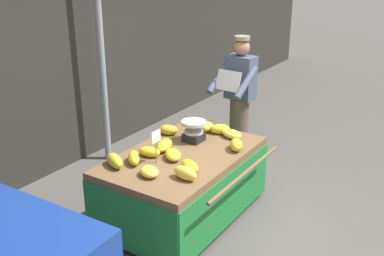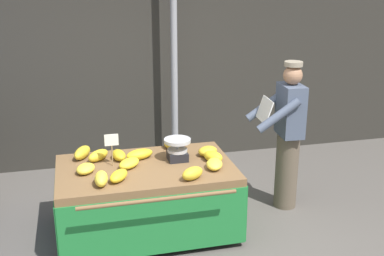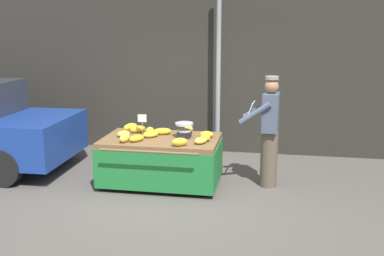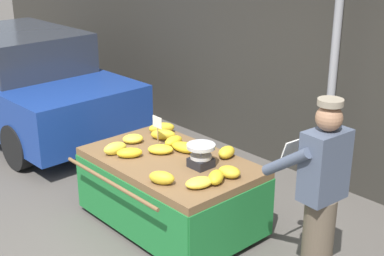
{
  "view_description": "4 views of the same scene",
  "coord_description": "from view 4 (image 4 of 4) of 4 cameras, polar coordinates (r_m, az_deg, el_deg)",
  "views": [
    {
      "loc": [
        -3.78,
        -1.91,
        2.7
      ],
      "look_at": [
        0.12,
        0.61,
        0.92
      ],
      "focal_mm": 42.69,
      "sensor_mm": 36.0,
      "label": 1
    },
    {
      "loc": [
        -0.83,
        -3.97,
        2.63
      ],
      "look_at": [
        0.3,
        0.48,
        1.13
      ],
      "focal_mm": 44.9,
      "sensor_mm": 36.0,
      "label": 2
    },
    {
      "loc": [
        1.49,
        -6.02,
        2.44
      ],
      "look_at": [
        0.32,
        0.51,
        0.93
      ],
      "focal_mm": 41.89,
      "sensor_mm": 36.0,
      "label": 3
    },
    {
      "loc": [
        3.67,
        -2.66,
        2.92
      ],
      "look_at": [
        0.07,
        0.6,
        1.12
      ],
      "focal_mm": 50.76,
      "sensor_mm": 36.0,
      "label": 4
    }
  ],
  "objects": [
    {
      "name": "ground_plane",
      "position": [
        5.39,
        -5.3,
        -12.59
      ],
      "size": [
        60.0,
        60.0,
        0.0
      ],
      "primitive_type": "plane",
      "color": "#514C47"
    },
    {
      "name": "back_wall",
      "position": [
        6.52,
        13.6,
        12.92
      ],
      "size": [
        16.0,
        0.24,
        4.29
      ],
      "primitive_type": "cube",
      "color": "#2D2B26",
      "rests_on": "ground"
    },
    {
      "name": "street_pole",
      "position": [
        5.99,
        14.72,
        7.01
      ],
      "size": [
        0.09,
        0.09,
        3.22
      ],
      "primitive_type": "cylinder",
      "color": "gray",
      "rests_on": "ground"
    },
    {
      "name": "banana_cart",
      "position": [
        5.53,
        -2.28,
        -5.12
      ],
      "size": [
        1.81,
        1.31,
        0.75
      ],
      "color": "brown",
      "rests_on": "ground"
    },
    {
      "name": "weighing_scale",
      "position": [
        5.22,
        0.95,
        -2.93
      ],
      "size": [
        0.28,
        0.28,
        0.23
      ],
      "color": "black",
      "rests_on": "banana_cart"
    },
    {
      "name": "price_sign",
      "position": [
        5.65,
        -3.67,
        0.31
      ],
      "size": [
        0.14,
        0.01,
        0.34
      ],
      "color": "#997A51",
      "rests_on": "banana_cart"
    },
    {
      "name": "banana_bunch_0",
      "position": [
        6.1,
        -3.2,
        0.0
      ],
      "size": [
        0.24,
        0.31,
        0.12
      ],
      "primitive_type": "ellipsoid",
      "rotation": [
        0.0,
        0.0,
        2.66
      ],
      "color": "gold",
      "rests_on": "banana_cart"
    },
    {
      "name": "banana_bunch_1",
      "position": [
        5.86,
        -6.23,
        -1.13
      ],
      "size": [
        0.25,
        0.27,
        0.09
      ],
      "primitive_type": "ellipsoid",
      "rotation": [
        0.0,
        0.0,
        2.65
      ],
      "color": "yellow",
      "rests_on": "banana_cart"
    },
    {
      "name": "banana_bunch_2",
      "position": [
        4.93,
        2.54,
        -5.19
      ],
      "size": [
        0.24,
        0.26,
        0.12
      ],
      "primitive_type": "ellipsoid",
      "rotation": [
        0.0,
        0.0,
        0.57
      ],
      "color": "gold",
      "rests_on": "banana_cart"
    },
    {
      "name": "banana_bunch_3",
      "position": [
        4.85,
        0.75,
        -5.76
      ],
      "size": [
        0.23,
        0.3,
        0.09
      ],
      "primitive_type": "ellipsoid",
      "rotation": [
        0.0,
        0.0,
        2.84
      ],
      "color": "yellow",
      "rests_on": "banana_cart"
    },
    {
      "name": "banana_bunch_4",
      "position": [
        5.92,
        -3.06,
        -0.69
      ],
      "size": [
        0.28,
        0.27,
        0.11
      ],
      "primitive_type": "ellipsoid",
      "rotation": [
        0.0,
        0.0,
        2.34
      ],
      "color": "gold",
      "rests_on": "banana_cart"
    },
    {
      "name": "banana_bunch_5",
      "position": [
        5.56,
        -3.33,
        -2.25
      ],
      "size": [
        0.29,
        0.3,
        0.1
      ],
      "primitive_type": "ellipsoid",
      "rotation": [
        0.0,
        0.0,
        2.36
      ],
      "color": "yellow",
      "rests_on": "banana_cart"
    },
    {
      "name": "banana_bunch_6",
      "position": [
        5.58,
        -0.78,
        -2.05
      ],
      "size": [
        0.33,
        0.23,
        0.11
      ],
      "primitive_type": "ellipsoid",
      "rotation": [
        0.0,
        0.0,
        1.88
      ],
      "color": "gold",
      "rests_on": "banana_cart"
    },
    {
      "name": "banana_bunch_7",
      "position": [
        5.75,
        -1.96,
        -1.37
      ],
      "size": [
        0.17,
        0.26,
        0.1
      ],
      "primitive_type": "ellipsoid",
      "rotation": [
        0.0,
        0.0,
        0.17
      ],
      "color": "gold",
      "rests_on": "banana_cart"
    },
    {
      "name": "banana_bunch_8",
      "position": [
        5.59,
        -8.08,
        -2.13
      ],
      "size": [
        0.15,
        0.26,
        0.13
      ],
      "primitive_type": "ellipsoid",
      "rotation": [
        0.0,
        0.0,
        3.03
      ],
      "color": "yellow",
      "rests_on": "banana_cart"
    },
    {
      "name": "banana_bunch_9",
      "position": [
        5.05,
        3.94,
        -4.61
      ],
      "size": [
        0.25,
        0.22,
        0.11
      ],
      "primitive_type": "ellipsoid",
      "rotation": [
        0.0,
        0.0,
        1.86
      ],
      "color": "gold",
      "rests_on": "banana_cart"
    },
    {
      "name": "banana_bunch_10",
      "position": [
        4.91,
        -3.21,
        -5.24
      ],
      "size": [
        0.27,
        0.23,
        0.12
      ],
      "primitive_type": "ellipsoid",
      "rotation": [
        0.0,
        0.0,
        2.1
      ],
      "color": "gold",
      "rests_on": "banana_cart"
    },
    {
      "name": "banana_bunch_11",
      "position": [
        5.49,
        -6.59,
        -2.6
      ],
      "size": [
        0.25,
        0.29,
        0.1
      ],
      "primitive_type": "ellipsoid",
      "rotation": [
        0.0,
        0.0,
        2.58
      ],
      "color": "gold",
      "rests_on": "banana_cart"
    },
    {
      "name": "banana_bunch_12",
      "position": [
        5.46,
        3.65,
        -2.55
      ],
      "size": [
        0.2,
        0.25,
        0.12
      ],
      "primitive_type": "ellipsoid",
      "rotation": [
        0.0,
        0.0,
        0.28
      ],
      "color": "gold",
      "rests_on": "banana_cart"
    },
    {
      "name": "vendor_person",
      "position": [
        4.53,
        13.3,
        -7.18
      ],
      "size": [
        0.6,
        0.54,
        1.71
      ],
      "color": "brown",
      "rests_on": "ground"
    },
    {
      "name": "parked_car",
      "position": [
        8.51,
        -17.22,
        4.61
      ],
      "size": [
        3.93,
        1.81,
        1.51
      ],
      "color": "navy",
      "rests_on": "ground"
    }
  ]
}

